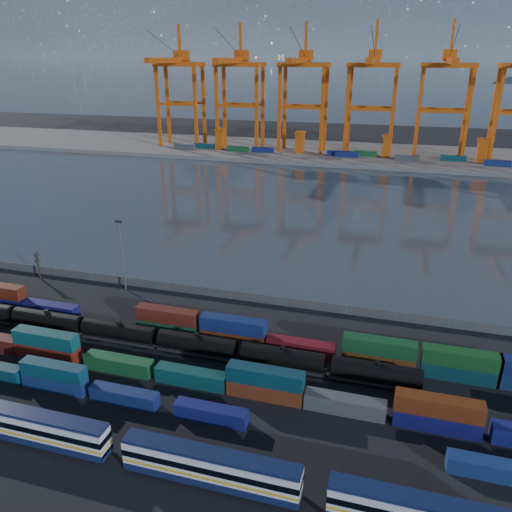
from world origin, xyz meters
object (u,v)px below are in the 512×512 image
(bare_tree, at_px, (38,264))
(gantry_cranes, at_px, (337,76))
(tanker_string, at_px, (119,332))
(passenger_train, at_px, (210,467))

(bare_tree, xyz_separation_m, gantry_cranes, (45.15, 177.83, 36.98))
(tanker_string, height_order, gantry_cranes, gantry_cranes)
(bare_tree, distance_m, gantry_cranes, 187.16)
(bare_tree, bearing_deg, gantry_cranes, 75.75)
(passenger_train, bearing_deg, bare_tree, 143.01)
(tanker_string, relative_size, gantry_cranes, 0.54)
(tanker_string, xyz_separation_m, gantry_cranes, (11.61, 198.14, 38.48))
(passenger_train, height_order, bare_tree, bare_tree)
(tanker_string, xyz_separation_m, bare_tree, (-33.54, 20.31, 1.50))
(tanker_string, height_order, bare_tree, bare_tree)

